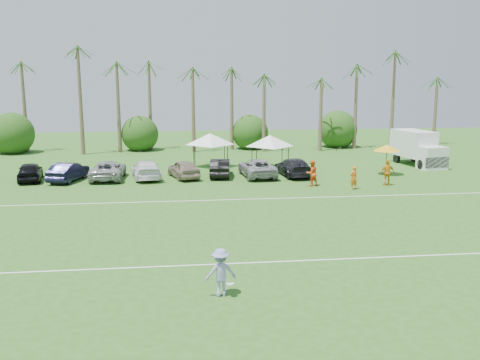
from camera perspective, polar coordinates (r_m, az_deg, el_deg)
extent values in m
plane|color=#2B5B1B|center=(20.98, -0.39, -10.75)|extent=(120.00, 120.00, 0.00)
cube|color=white|center=(22.84, -0.97, -8.91)|extent=(80.00, 0.10, 0.01)
cube|color=white|center=(34.34, -3.06, -2.16)|extent=(80.00, 0.10, 0.01)
cone|color=brown|center=(59.34, -21.51, 6.98)|extent=(0.44, 0.44, 9.00)
cone|color=brown|center=(58.28, -16.74, 7.71)|extent=(0.44, 0.44, 10.00)
cone|color=brown|center=(57.72, -12.82, 8.37)|extent=(0.44, 0.44, 11.00)
cone|color=brown|center=(57.53, -8.76, 7.01)|extent=(0.44, 0.44, 8.00)
cone|color=brown|center=(57.52, -4.75, 7.59)|extent=(0.44, 0.44, 9.00)
cone|color=brown|center=(57.78, -0.75, 8.14)|extent=(0.44, 0.44, 10.00)
cone|color=brown|center=(58.33, 3.20, 8.64)|extent=(0.44, 0.44, 11.00)
cone|color=brown|center=(59.48, 7.97, 7.15)|extent=(0.44, 0.44, 8.00)
cone|color=brown|center=(60.93, 12.57, 7.55)|extent=(0.44, 0.44, 9.00)
cone|color=brown|center=(62.74, 16.94, 7.89)|extent=(0.44, 0.44, 10.00)
cone|color=brown|center=(64.43, 20.26, 8.21)|extent=(0.44, 0.44, 11.00)
cylinder|color=brown|center=(61.15, -22.85, 3.40)|extent=(0.30, 0.30, 1.40)
sphere|color=#1C4312|center=(61.04, -22.93, 4.42)|extent=(4.00, 4.00, 4.00)
cylinder|color=brown|center=(58.93, -10.59, 3.81)|extent=(0.30, 0.30, 1.40)
sphere|color=#1C4312|center=(58.80, -10.62, 4.88)|extent=(4.00, 4.00, 4.00)
cylinder|color=brown|center=(59.38, 1.08, 4.05)|extent=(0.30, 0.30, 1.40)
sphere|color=#1C4312|center=(59.26, 1.08, 5.10)|extent=(4.00, 4.00, 4.00)
cylinder|color=brown|center=(61.56, 10.36, 4.12)|extent=(0.30, 0.30, 1.40)
sphere|color=#1C4312|center=(61.44, 10.39, 5.13)|extent=(4.00, 4.00, 4.00)
imported|color=orange|center=(38.34, 12.03, 0.24)|extent=(0.71, 0.61, 1.66)
imported|color=#F2551A|center=(39.00, 7.67, 0.72)|extent=(1.09, 0.96, 1.87)
imported|color=orange|center=(40.29, 15.45, 0.76)|extent=(1.14, 0.55, 1.89)
cube|color=silver|center=(50.96, 17.99, 3.75)|extent=(2.92, 4.55, 2.31)
cube|color=silver|center=(48.65, 19.83, 2.22)|extent=(2.35, 1.96, 1.94)
cube|color=black|center=(48.14, 20.29, 1.77)|extent=(2.15, 0.59, 0.93)
cube|color=#E5590C|center=(51.66, 19.05, 3.31)|extent=(0.24, 1.47, 0.83)
cylinder|color=black|center=(48.36, 18.77, 1.57)|extent=(0.40, 0.86, 0.83)
cylinder|color=black|center=(49.42, 20.55, 1.65)|extent=(0.40, 0.86, 0.83)
cylinder|color=black|center=(51.58, 16.36, 2.26)|extent=(0.40, 0.86, 0.83)
cylinder|color=black|center=(52.57, 18.08, 2.32)|extent=(0.40, 0.86, 0.83)
cylinder|color=black|center=(45.52, -4.83, 2.30)|extent=(0.06, 0.06, 1.98)
cylinder|color=black|center=(45.70, -1.35, 2.37)|extent=(0.06, 0.06, 1.98)
cylinder|color=black|center=(48.26, -4.96, 2.79)|extent=(0.06, 0.06, 1.98)
cylinder|color=black|center=(48.43, -1.67, 2.85)|extent=(0.06, 0.06, 1.98)
pyramid|color=white|center=(46.71, -3.23, 4.99)|extent=(4.28, 4.28, 0.99)
cylinder|color=black|center=(44.63, 1.78, 2.13)|extent=(0.06, 0.06, 1.94)
cylinder|color=black|center=(45.12, 5.18, 2.19)|extent=(0.06, 0.06, 1.94)
cylinder|color=black|center=(47.28, 1.29, 2.63)|extent=(0.06, 0.06, 1.94)
cylinder|color=black|center=(47.74, 4.51, 2.68)|extent=(0.06, 0.06, 1.94)
pyramid|color=white|center=(45.93, 3.21, 4.80)|extent=(4.18, 4.18, 0.97)
cylinder|color=black|center=(44.63, 15.33, 1.93)|extent=(0.05, 0.05, 2.21)
cone|color=gold|center=(44.48, 15.40, 3.33)|extent=(2.21, 2.21, 0.50)
imported|color=#918ECA|center=(19.39, -2.08, -9.82)|extent=(1.22, 0.81, 1.77)
cylinder|color=white|center=(19.39, -1.06, -11.00)|extent=(0.27, 0.27, 0.03)
imported|color=black|center=(43.66, -21.48, 0.85)|extent=(2.35, 4.42, 1.43)
imported|color=black|center=(42.61, -17.84, 0.85)|extent=(2.66, 4.60, 1.43)
imported|color=#9E9E9E|center=(42.57, -13.89, 1.05)|extent=(2.47, 5.19, 1.43)
imported|color=white|center=(42.17, -9.99, 1.11)|extent=(2.71, 5.18, 1.43)
imported|color=gray|center=(42.00, -6.04, 1.18)|extent=(2.79, 4.51, 1.43)
imported|color=black|center=(42.48, -2.12, 1.34)|extent=(2.01, 4.49, 1.43)
imported|color=#9A9A9A|center=(42.35, 1.85, 1.31)|extent=(2.71, 5.30, 1.43)
imported|color=black|center=(42.87, 5.70, 1.38)|extent=(2.43, 5.09, 1.43)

